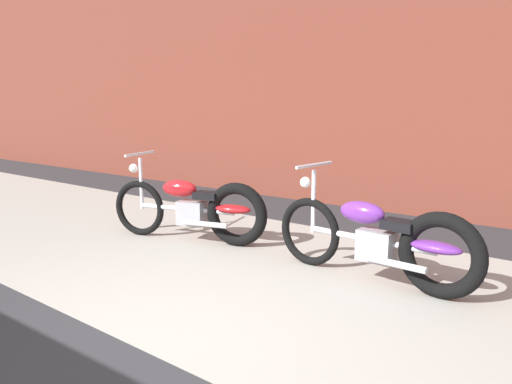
{
  "coord_description": "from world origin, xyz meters",
  "views": [
    {
      "loc": [
        2.35,
        -1.82,
        1.56
      ],
      "look_at": [
        -0.43,
        1.77,
        0.75
      ],
      "focal_mm": 33.53,
      "sensor_mm": 36.0,
      "label": 1
    }
  ],
  "objects": [
    {
      "name": "ground_plane",
      "position": [
        0.0,
        0.0,
        0.0
      ],
      "size": [
        80.0,
        80.0,
        0.0
      ],
      "primitive_type": "plane",
      "color": "#2D2D30"
    },
    {
      "name": "sidewalk_slab",
      "position": [
        0.0,
        1.75,
        0.0
      ],
      "size": [
        36.0,
        3.5,
        0.01
      ],
      "primitive_type": "cube",
      "color": "#9E998E",
      "rests_on": "ground"
    },
    {
      "name": "motorcycle_purple",
      "position": [
        0.76,
        2.09,
        0.4
      ],
      "size": [
        2.01,
        0.58,
        1.03
      ],
      "rotation": [
        0.0,
        0.0,
        3.08
      ],
      "color": "black",
      "rests_on": "ground"
    },
    {
      "name": "brick_building_wall",
      "position": [
        0.0,
        5.2,
        2.66
      ],
      "size": [
        36.0,
        0.5,
        5.32
      ],
      "primitive_type": "cube",
      "color": "brown",
      "rests_on": "ground"
    },
    {
      "name": "motorcycle_red",
      "position": [
        -1.51,
        2.06,
        0.4
      ],
      "size": [
        1.95,
        0.81,
        1.03
      ],
      "rotation": [
        0.0,
        0.0,
        3.43
      ],
      "color": "black",
      "rests_on": "ground"
    }
  ]
}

